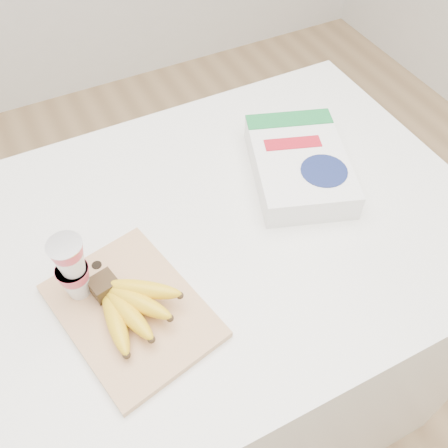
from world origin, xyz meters
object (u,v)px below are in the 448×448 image
at_px(cereal_box, 299,164).
at_px(yogurt_stack, 72,267).
at_px(table, 202,338).
at_px(cutting_board, 132,310).
at_px(bananas, 128,304).

bearing_deg(cereal_box, yogurt_stack, -150.84).
bearing_deg(table, cutting_board, -147.20).
bearing_deg(cutting_board, yogurt_stack, 120.00).
distance_m(bananas, yogurt_stack, 0.12).
relative_size(table, cutting_board, 4.03).
relative_size(yogurt_stack, cereal_box, 0.41).
bearing_deg(yogurt_stack, cereal_box, 9.77).
xyz_separation_m(cutting_board, yogurt_stack, (-0.07, 0.08, 0.09)).
bearing_deg(table, yogurt_stack, -171.25).
distance_m(table, yogurt_stack, 0.62).
xyz_separation_m(bananas, cereal_box, (0.47, 0.18, -0.01)).
relative_size(cutting_board, cereal_box, 0.89).
height_order(table, yogurt_stack, yogurt_stack).
bearing_deg(cutting_board, bananas, -129.96).
height_order(table, cutting_board, cutting_board).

